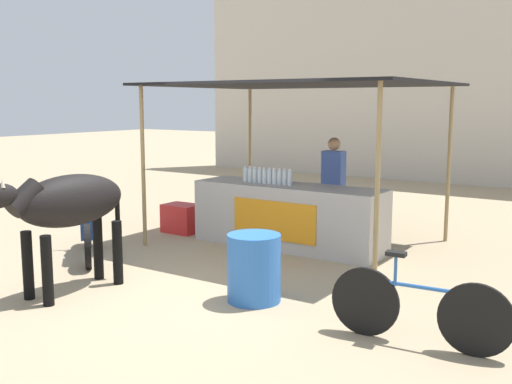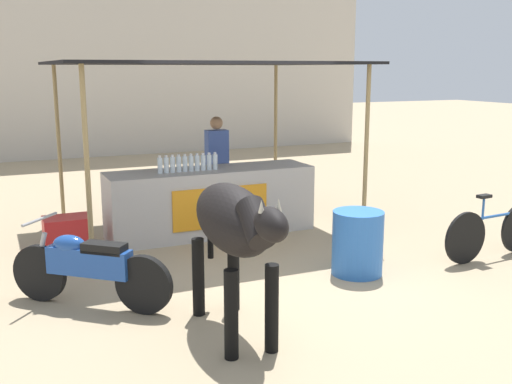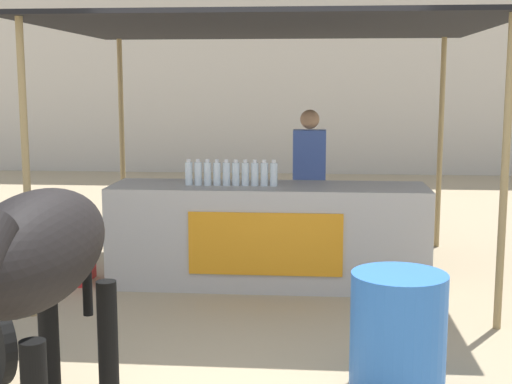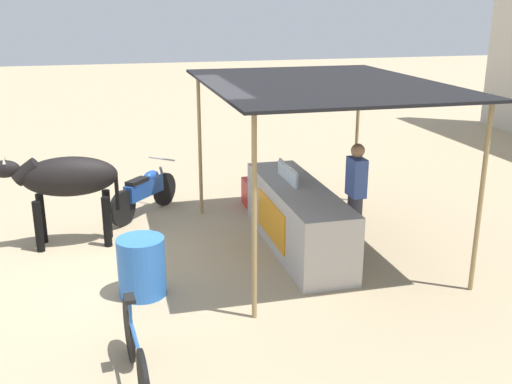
# 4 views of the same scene
# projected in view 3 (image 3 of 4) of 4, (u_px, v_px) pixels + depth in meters

# --- Properties ---
(ground_plane) EXTENTS (60.00, 60.00, 0.00)m
(ground_plane) POSITION_uv_depth(u_px,v_px,m) (246.00, 374.00, 4.74)
(ground_plane) COLOR tan
(building_wall_far) EXTENTS (16.00, 0.50, 6.67)m
(building_wall_far) POSITION_uv_depth(u_px,v_px,m) (296.00, 16.00, 15.09)
(building_wall_far) COLOR beige
(building_wall_far) RESTS_ON ground
(stall_counter) EXTENTS (3.00, 0.82, 0.96)m
(stall_counter) POSITION_uv_depth(u_px,v_px,m) (268.00, 235.00, 6.83)
(stall_counter) COLOR #B2ADA8
(stall_counter) RESTS_ON ground
(stall_awning) EXTENTS (4.20, 3.20, 2.48)m
(stall_awning) POSITION_uv_depth(u_px,v_px,m) (271.00, 35.00, 6.85)
(stall_awning) COLOR black
(stall_awning) RESTS_ON ground
(water_bottle_row) EXTENTS (0.88, 0.07, 0.25)m
(water_bottle_row) POSITION_uv_depth(u_px,v_px,m) (231.00, 174.00, 6.73)
(water_bottle_row) COLOR silver
(water_bottle_row) RESTS_ON stall_counter
(vendor_behind_counter) EXTENTS (0.34, 0.22, 1.65)m
(vendor_behind_counter) POSITION_uv_depth(u_px,v_px,m) (309.00, 186.00, 7.49)
(vendor_behind_counter) COLOR #383842
(vendor_behind_counter) RESTS_ON ground
(cooler_box) EXTENTS (0.60, 0.44, 0.48)m
(cooler_box) POSITION_uv_depth(u_px,v_px,m) (59.00, 257.00, 6.94)
(cooler_box) COLOR red
(cooler_box) RESTS_ON ground
(water_barrel) EXTENTS (0.60, 0.60, 0.76)m
(water_barrel) POSITION_uv_depth(u_px,v_px,m) (398.00, 332.00, 4.44)
(water_barrel) COLOR blue
(water_barrel) RESTS_ON ground
(cow) EXTENTS (0.58, 1.83, 1.44)m
(cow) POSITION_uv_depth(u_px,v_px,m) (32.00, 261.00, 3.58)
(cow) COLOR black
(cow) RESTS_ON ground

